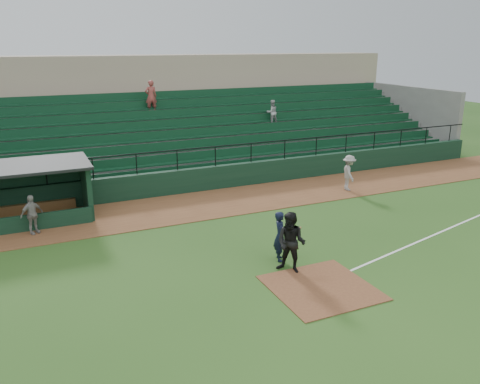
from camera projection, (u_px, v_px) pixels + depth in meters
name	position (u px, v px, depth m)	size (l,w,h in m)	color
ground	(304.00, 275.00, 15.74)	(90.00, 90.00, 0.00)	#294F19
warning_track	(213.00, 203.00, 22.70)	(40.00, 4.00, 0.03)	brown
home_plate_dirt	(321.00, 288.00, 14.87)	(3.00, 3.00, 0.03)	brown
foul_line	(456.00, 226.00, 19.95)	(18.00, 0.09, 0.01)	white
stadium_structure	(162.00, 127.00, 29.39)	(38.00, 13.08, 6.40)	black
batter_at_plate	(280.00, 236.00, 16.57)	(1.09, 0.74, 1.76)	black
umpire	(291.00, 243.00, 15.66)	(0.99, 0.77, 2.03)	black
runner	(349.00, 173.00, 24.46)	(1.16, 0.67, 1.79)	gray
dugout_player_a	(32.00, 215.00, 18.84)	(0.92, 0.38, 1.56)	gray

